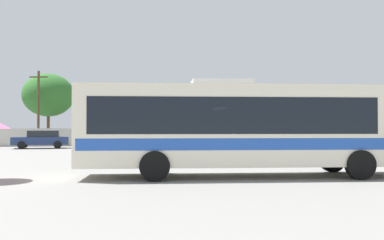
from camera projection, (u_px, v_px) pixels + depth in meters
The scene contains 12 objects.
ground_plane at pixel (188, 157), 25.51m from camera, with size 300.00×300.00×0.00m, color gray.
perimeter_wall at pixel (157, 137), 41.98m from camera, with size 80.00×0.30×1.69m, color beige.
coach_bus_cream_blue at pixel (242, 125), 15.72m from camera, with size 12.52×4.08×3.58m.
parked_car_leftmost_dark_blue at pixel (41, 139), 35.97m from camera, with size 4.69×2.22×1.52m.
parked_car_second_white at pixel (110, 138), 38.00m from camera, with size 4.16×2.01×1.55m.
parked_car_third_silver at pixel (175, 138), 38.19m from camera, with size 4.33×2.24×1.54m.
parked_car_rightmost_grey at pixel (258, 138), 40.34m from camera, with size 4.32×2.17×1.40m.
utility_pole_near at pixel (38, 106), 41.66m from camera, with size 1.78×0.50×7.37m.
roadside_tree_left at pixel (48, 95), 45.07m from camera, with size 5.40×5.40×7.52m.
roadside_tree_midleft at pixel (164, 108), 45.09m from camera, with size 4.31×4.31×5.69m.
roadside_tree_midright at pixel (232, 112), 50.36m from camera, with size 3.99×3.99×5.33m.
roadside_tree_right at pixel (301, 102), 50.62m from camera, with size 4.67×4.67×6.75m.
Camera 1 is at (-4.77, -15.10, 1.85)m, focal length 39.51 mm.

